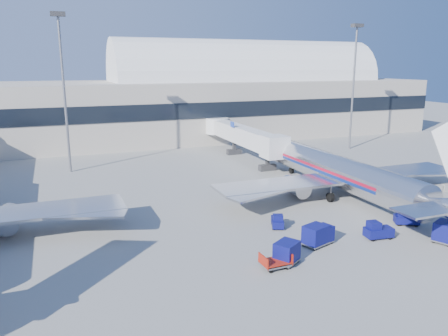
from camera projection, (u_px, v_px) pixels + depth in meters
name	position (u px, v px, depth m)	size (l,w,h in m)	color
ground	(289.00, 220.00, 44.84)	(260.00, 260.00, 0.00)	gray
terminal	(95.00, 105.00, 88.99)	(170.00, 28.15, 21.00)	#B2AA9E
airliner_main	(345.00, 173.00, 51.80)	(32.00, 37.26, 12.07)	silver
jetbridge_near	(239.00, 134.00, 74.54)	(4.40, 27.50, 6.25)	silver
mast_west	(62.00, 70.00, 61.51)	(2.00, 1.20, 22.60)	slate
mast_east	(354.00, 69.00, 79.24)	(2.00, 1.20, 22.60)	slate
barrier_near	(411.00, 192.00, 52.94)	(3.00, 0.55, 0.90)	#9E9E96
barrier_mid	(432.00, 189.00, 54.11)	(3.00, 0.55, 0.90)	#9E9E96
tug_lead	(378.00, 231.00, 39.86)	(2.67, 1.58, 1.65)	#0B0D55
tug_right	(406.00, 218.00, 43.31)	(2.58, 2.11, 1.50)	#0B0D55
tug_left	(277.00, 221.00, 42.56)	(1.86, 2.44, 1.43)	#0B0D55
cart_train_a	(322.00, 234.00, 38.67)	(2.19, 1.90, 1.63)	#0B0D55
cart_train_b	(315.00, 235.00, 38.16)	(2.54, 2.23, 1.87)	#0B0D55
cart_train_c	(287.00, 252.00, 34.77)	(2.58, 2.42, 1.81)	#0B0D55
cart_solo_near	(445.00, 231.00, 38.95)	(2.62, 2.37, 1.89)	#0B0D55
cart_open_red	(276.00, 263.00, 34.09)	(2.32, 1.67, 0.61)	slate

